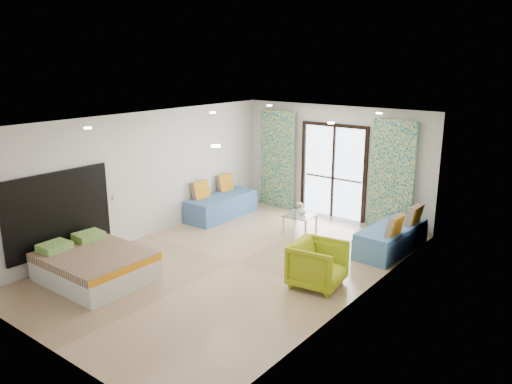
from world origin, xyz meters
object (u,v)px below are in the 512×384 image
Objects in this scene: bed at (95,265)px; coffee_table at (300,217)px; daybed_right at (392,238)px; armchair at (318,262)px; daybed_left at (221,205)px.

coffee_table is (1.52, 4.27, 0.10)m from bed.
daybed_right is 2.08m from coffee_table.
armchair is (1.70, -2.10, 0.06)m from coffee_table.
coffee_table is at bearing 4.97° from daybed_left.
daybed_right reaches higher than bed.
daybed_left is 2.26× the size of armchair.
daybed_left is 4.25m from daybed_right.
bed is 3.89m from armchair.
daybed_left is at bearing 99.00° from bed.
daybed_left is at bearing -174.52° from coffee_table.
daybed_left is 4.30m from armchair.
daybed_right is 2.31m from armchair.
armchair is at bearing -26.53° from daybed_left.
daybed_right is at bearing -16.79° from armchair.
daybed_left is 1.01× the size of daybed_right.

